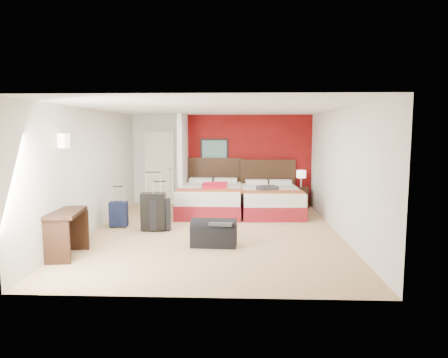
{
  "coord_description": "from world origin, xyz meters",
  "views": [
    {
      "loc": [
        0.51,
        -8.03,
        2.06
      ],
      "look_at": [
        0.16,
        0.8,
        1.0
      ],
      "focal_mm": 32.34,
      "sensor_mm": 36.0,
      "label": 1
    }
  ],
  "objects_px": {
    "suitcase_navy": "(119,215)",
    "desk": "(67,234)",
    "suitcase_charcoal": "(160,216)",
    "bed_left": "(211,200)",
    "red_suitcase_open": "(215,185)",
    "nightstand": "(301,197)",
    "suitcase_black": "(154,212)",
    "bed_right": "(270,201)",
    "table_lamp": "(301,179)",
    "duffel_bag": "(214,235)"
  },
  "relations": [
    {
      "from": "suitcase_black",
      "to": "suitcase_navy",
      "type": "xyz_separation_m",
      "value": [
        -0.81,
        0.25,
        -0.12
      ]
    },
    {
      "from": "nightstand",
      "to": "suitcase_charcoal",
      "type": "height_order",
      "value": "suitcase_charcoal"
    },
    {
      "from": "red_suitcase_open",
      "to": "duffel_bag",
      "type": "relative_size",
      "value": 0.99
    },
    {
      "from": "suitcase_black",
      "to": "suitcase_navy",
      "type": "relative_size",
      "value": 1.45
    },
    {
      "from": "red_suitcase_open",
      "to": "table_lamp",
      "type": "bearing_deg",
      "value": 11.79
    },
    {
      "from": "red_suitcase_open",
      "to": "suitcase_charcoal",
      "type": "relative_size",
      "value": 1.28
    },
    {
      "from": "bed_right",
      "to": "suitcase_black",
      "type": "relative_size",
      "value": 2.74
    },
    {
      "from": "nightstand",
      "to": "suitcase_charcoal",
      "type": "distance_m",
      "value": 4.31
    },
    {
      "from": "nightstand",
      "to": "suitcase_charcoal",
      "type": "relative_size",
      "value": 0.87
    },
    {
      "from": "red_suitcase_open",
      "to": "nightstand",
      "type": "height_order",
      "value": "red_suitcase_open"
    },
    {
      "from": "suitcase_charcoal",
      "to": "desk",
      "type": "relative_size",
      "value": 0.68
    },
    {
      "from": "suitcase_black",
      "to": "bed_left",
      "type": "bearing_deg",
      "value": 57.65
    },
    {
      "from": "nightstand",
      "to": "red_suitcase_open",
      "type": "bearing_deg",
      "value": -154.26
    },
    {
      "from": "suitcase_navy",
      "to": "desk",
      "type": "relative_size",
      "value": 0.57
    },
    {
      "from": "red_suitcase_open",
      "to": "suitcase_charcoal",
      "type": "distance_m",
      "value": 2.09
    },
    {
      "from": "suitcase_charcoal",
      "to": "desk",
      "type": "xyz_separation_m",
      "value": [
        -1.18,
        -1.8,
        0.07
      ]
    },
    {
      "from": "table_lamp",
      "to": "suitcase_charcoal",
      "type": "height_order",
      "value": "table_lamp"
    },
    {
      "from": "table_lamp",
      "to": "bed_left",
      "type": "bearing_deg",
      "value": -159.61
    },
    {
      "from": "duffel_bag",
      "to": "table_lamp",
      "type": "bearing_deg",
      "value": 63.93
    },
    {
      "from": "duffel_bag",
      "to": "bed_left",
      "type": "bearing_deg",
      "value": 97.97
    },
    {
      "from": "bed_right",
      "to": "nightstand",
      "type": "distance_m",
      "value": 1.26
    },
    {
      "from": "duffel_bag",
      "to": "bed_right",
      "type": "bearing_deg",
      "value": 70.24
    },
    {
      "from": "bed_left",
      "to": "desk",
      "type": "height_order",
      "value": "desk"
    },
    {
      "from": "bed_right",
      "to": "desk",
      "type": "bearing_deg",
      "value": -136.99
    },
    {
      "from": "red_suitcase_open",
      "to": "bed_left",
      "type": "bearing_deg",
      "value": 123.43
    },
    {
      "from": "suitcase_navy",
      "to": "suitcase_black",
      "type": "bearing_deg",
      "value": -23.02
    },
    {
      "from": "bed_right",
      "to": "suitcase_charcoal",
      "type": "bearing_deg",
      "value": -144.68
    },
    {
      "from": "red_suitcase_open",
      "to": "desk",
      "type": "bearing_deg",
      "value": -133.16
    },
    {
      "from": "bed_left",
      "to": "bed_right",
      "type": "xyz_separation_m",
      "value": [
        1.49,
        -0.0,
        -0.02
      ]
    },
    {
      "from": "red_suitcase_open",
      "to": "desk",
      "type": "height_order",
      "value": "desk"
    },
    {
      "from": "nightstand",
      "to": "desk",
      "type": "xyz_separation_m",
      "value": [
        -4.48,
        -4.56,
        0.11
      ]
    },
    {
      "from": "suitcase_black",
      "to": "suitcase_navy",
      "type": "bearing_deg",
      "value": 159.78
    },
    {
      "from": "bed_right",
      "to": "duffel_bag",
      "type": "distance_m",
      "value": 3.19
    },
    {
      "from": "suitcase_charcoal",
      "to": "nightstand",
      "type": "bearing_deg",
      "value": 27.29
    },
    {
      "from": "bed_right",
      "to": "duffel_bag",
      "type": "bearing_deg",
      "value": -115.26
    },
    {
      "from": "table_lamp",
      "to": "desk",
      "type": "xyz_separation_m",
      "value": [
        -4.48,
        -4.56,
        -0.39
      ]
    },
    {
      "from": "suitcase_navy",
      "to": "red_suitcase_open",
      "type": "bearing_deg",
      "value": 31.92
    },
    {
      "from": "table_lamp",
      "to": "suitcase_charcoal",
      "type": "bearing_deg",
      "value": -140.01
    },
    {
      "from": "bed_right",
      "to": "red_suitcase_open",
      "type": "xyz_separation_m",
      "value": [
        -1.39,
        -0.1,
        0.4
      ]
    },
    {
      "from": "red_suitcase_open",
      "to": "suitcase_charcoal",
      "type": "height_order",
      "value": "red_suitcase_open"
    },
    {
      "from": "bed_left",
      "to": "table_lamp",
      "type": "bearing_deg",
      "value": 21.1
    },
    {
      "from": "bed_left",
      "to": "desk",
      "type": "relative_size",
      "value": 2.39
    },
    {
      "from": "bed_right",
      "to": "table_lamp",
      "type": "xyz_separation_m",
      "value": [
        0.89,
        0.89,
        0.46
      ]
    },
    {
      "from": "red_suitcase_open",
      "to": "duffel_bag",
      "type": "distance_m",
      "value": 2.9
    },
    {
      "from": "bed_right",
      "to": "nightstand",
      "type": "bearing_deg",
      "value": 42.26
    },
    {
      "from": "bed_left",
      "to": "red_suitcase_open",
      "type": "bearing_deg",
      "value": -44.29
    },
    {
      "from": "bed_left",
      "to": "suitcase_black",
      "type": "relative_size",
      "value": 2.9
    },
    {
      "from": "nightstand",
      "to": "suitcase_black",
      "type": "bearing_deg",
      "value": -138.81
    },
    {
      "from": "suitcase_black",
      "to": "suitcase_charcoal",
      "type": "relative_size",
      "value": 1.21
    },
    {
      "from": "bed_left",
      "to": "suitcase_black",
      "type": "bearing_deg",
      "value": -118.58
    }
  ]
}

